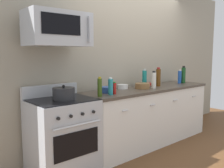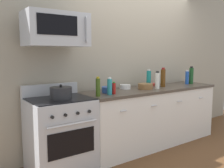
{
  "view_description": "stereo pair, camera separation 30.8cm",
  "coord_description": "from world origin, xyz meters",
  "px_view_note": "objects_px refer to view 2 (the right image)",
  "views": [
    {
      "loc": [
        -3.0,
        -2.58,
        1.46
      ],
      "look_at": [
        -0.83,
        -0.05,
        1.05
      ],
      "focal_mm": 39.22,
      "sensor_mm": 36.0,
      "label": 1
    },
    {
      "loc": [
        -2.76,
        -2.77,
        1.46
      ],
      "look_at": [
        -0.83,
        -0.05,
        1.05
      ],
      "focal_mm": 39.22,
      "sensor_mm": 36.0,
      "label": 2
    }
  ],
  "objects_px": {
    "bottle_hot_sauce_red": "(114,88)",
    "bowl_white_ceramic": "(125,87)",
    "bottle_dish_soap": "(110,87)",
    "bowl_wooden_salad": "(145,86)",
    "bowl_blue_mixing": "(109,90)",
    "bottle_wine_green": "(191,76)",
    "bottle_sparkling_teal": "(149,78)",
    "bottle_soda_blue": "(187,77)",
    "range_oven": "(60,134)",
    "bottle_vinegar_white": "(157,80)",
    "bowl_red_small": "(155,84)",
    "microwave": "(56,30)",
    "bottle_wine_amber": "(163,78)",
    "stockpot": "(61,93)",
    "bottle_olive_oil": "(98,87)"
  },
  "relations": [
    {
      "from": "bowl_red_small",
      "to": "bowl_white_ceramic",
      "type": "relative_size",
      "value": 0.64
    },
    {
      "from": "bottle_soda_blue",
      "to": "bowl_red_small",
      "type": "height_order",
      "value": "bottle_soda_blue"
    },
    {
      "from": "range_oven",
      "to": "bottle_sparkling_teal",
      "type": "bearing_deg",
      "value": 4.53
    },
    {
      "from": "microwave",
      "to": "bottle_wine_green",
      "type": "height_order",
      "value": "microwave"
    },
    {
      "from": "bowl_wooden_salad",
      "to": "bowl_red_small",
      "type": "distance_m",
      "value": 0.45
    },
    {
      "from": "microwave",
      "to": "bowl_white_ceramic",
      "type": "xyz_separation_m",
      "value": [
        1.16,
        0.12,
        -0.79
      ]
    },
    {
      "from": "bottle_wine_green",
      "to": "bottle_soda_blue",
      "type": "distance_m",
      "value": 0.1
    },
    {
      "from": "bottle_soda_blue",
      "to": "stockpot",
      "type": "height_order",
      "value": "bottle_soda_blue"
    },
    {
      "from": "bottle_wine_green",
      "to": "bottle_sparkling_teal",
      "type": "relative_size",
      "value": 1.08
    },
    {
      "from": "bowl_red_small",
      "to": "bottle_soda_blue",
      "type": "bearing_deg",
      "value": -15.55
    },
    {
      "from": "range_oven",
      "to": "bottle_hot_sauce_red",
      "type": "distance_m",
      "value": 0.91
    },
    {
      "from": "bottle_olive_oil",
      "to": "bottle_sparkling_teal",
      "type": "height_order",
      "value": "bottle_sparkling_teal"
    },
    {
      "from": "bottle_dish_soap",
      "to": "bottle_soda_blue",
      "type": "height_order",
      "value": "bottle_soda_blue"
    },
    {
      "from": "bottle_vinegar_white",
      "to": "bottle_olive_oil",
      "type": "bearing_deg",
      "value": -178.0
    },
    {
      "from": "bottle_wine_amber",
      "to": "bottle_soda_blue",
      "type": "height_order",
      "value": "bottle_wine_amber"
    },
    {
      "from": "bowl_red_small",
      "to": "stockpot",
      "type": "relative_size",
      "value": 0.41
    },
    {
      "from": "bottle_soda_blue",
      "to": "stockpot",
      "type": "xyz_separation_m",
      "value": [
        -2.45,
        -0.06,
        -0.05
      ]
    },
    {
      "from": "bottle_wine_green",
      "to": "bottle_olive_oil",
      "type": "relative_size",
      "value": 1.25
    },
    {
      "from": "bottle_dish_soap",
      "to": "bowl_wooden_salad",
      "type": "height_order",
      "value": "bottle_dish_soap"
    },
    {
      "from": "bottle_vinegar_white",
      "to": "bowl_red_small",
      "type": "relative_size",
      "value": 2.58
    },
    {
      "from": "bottle_soda_blue",
      "to": "stockpot",
      "type": "bearing_deg",
      "value": -178.65
    },
    {
      "from": "bottle_wine_amber",
      "to": "bottle_vinegar_white",
      "type": "bearing_deg",
      "value": -157.09
    },
    {
      "from": "bottle_hot_sauce_red",
      "to": "bottle_soda_blue",
      "type": "distance_m",
      "value": 1.73
    },
    {
      "from": "bottle_dish_soap",
      "to": "bottle_vinegar_white",
      "type": "bearing_deg",
      "value": 1.82
    },
    {
      "from": "bottle_wine_green",
      "to": "microwave",
      "type": "bearing_deg",
      "value": 178.61
    },
    {
      "from": "bottle_hot_sauce_red",
      "to": "bowl_blue_mixing",
      "type": "distance_m",
      "value": 0.15
    },
    {
      "from": "bottle_wine_green",
      "to": "bowl_wooden_salad",
      "type": "relative_size",
      "value": 1.37
    },
    {
      "from": "bottle_dish_soap",
      "to": "bowl_white_ceramic",
      "type": "height_order",
      "value": "bottle_dish_soap"
    },
    {
      "from": "bottle_soda_blue",
      "to": "bowl_wooden_salad",
      "type": "relative_size",
      "value": 1.1
    },
    {
      "from": "bottle_hot_sauce_red",
      "to": "bowl_white_ceramic",
      "type": "relative_size",
      "value": 1.0
    },
    {
      "from": "bottle_dish_soap",
      "to": "range_oven",
      "type": "bearing_deg",
      "value": 167.79
    },
    {
      "from": "bottle_dish_soap",
      "to": "bottle_hot_sauce_red",
      "type": "xyz_separation_m",
      "value": [
        0.08,
        0.01,
        -0.03
      ]
    },
    {
      "from": "bottle_soda_blue",
      "to": "microwave",
      "type": "bearing_deg",
      "value": 179.05
    },
    {
      "from": "bottle_hot_sauce_red",
      "to": "bowl_red_small",
      "type": "bearing_deg",
      "value": 16.07
    },
    {
      "from": "bottle_soda_blue",
      "to": "bowl_wooden_salad",
      "type": "bearing_deg",
      "value": -178.72
    },
    {
      "from": "bottle_wine_amber",
      "to": "bowl_white_ceramic",
      "type": "relative_size",
      "value": 1.9
    },
    {
      "from": "stockpot",
      "to": "bottle_wine_green",
      "type": "bearing_deg",
      "value": 0.83
    },
    {
      "from": "stockpot",
      "to": "bowl_blue_mixing",
      "type": "bearing_deg",
      "value": 5.42
    },
    {
      "from": "bottle_wine_amber",
      "to": "bottle_soda_blue",
      "type": "distance_m",
      "value": 0.63
    },
    {
      "from": "range_oven",
      "to": "bottle_vinegar_white",
      "type": "distance_m",
      "value": 1.68
    },
    {
      "from": "range_oven",
      "to": "bottle_hot_sauce_red",
      "type": "relative_size",
      "value": 6.42
    },
    {
      "from": "bottle_vinegar_white",
      "to": "bowl_wooden_salad",
      "type": "relative_size",
      "value": 1.19
    },
    {
      "from": "bowl_blue_mixing",
      "to": "bottle_dish_soap",
      "type": "bearing_deg",
      "value": -120.17
    },
    {
      "from": "bottle_olive_oil",
      "to": "bottle_wine_amber",
      "type": "xyz_separation_m",
      "value": [
        1.35,
        0.14,
        0.03
      ]
    },
    {
      "from": "bottle_vinegar_white",
      "to": "range_oven",
      "type": "bearing_deg",
      "value": 175.93
    },
    {
      "from": "microwave",
      "to": "bottle_hot_sauce_red",
      "type": "bearing_deg",
      "value": -13.7
    },
    {
      "from": "bottle_vinegar_white",
      "to": "bowl_white_ceramic",
      "type": "xyz_separation_m",
      "value": [
        -0.41,
        0.28,
        -0.09
      ]
    },
    {
      "from": "bottle_dish_soap",
      "to": "bottle_hot_sauce_red",
      "type": "distance_m",
      "value": 0.08
    },
    {
      "from": "bottle_hot_sauce_red",
      "to": "bottle_vinegar_white",
      "type": "bearing_deg",
      "value": 1.39
    },
    {
      "from": "bowl_blue_mixing",
      "to": "bottle_vinegar_white",
      "type": "bearing_deg",
      "value": -8.86
    }
  ]
}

